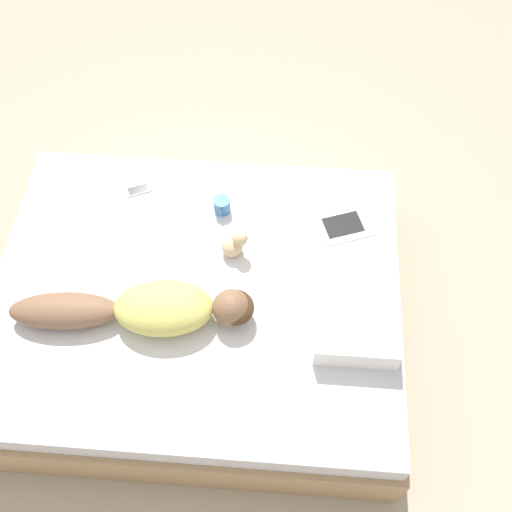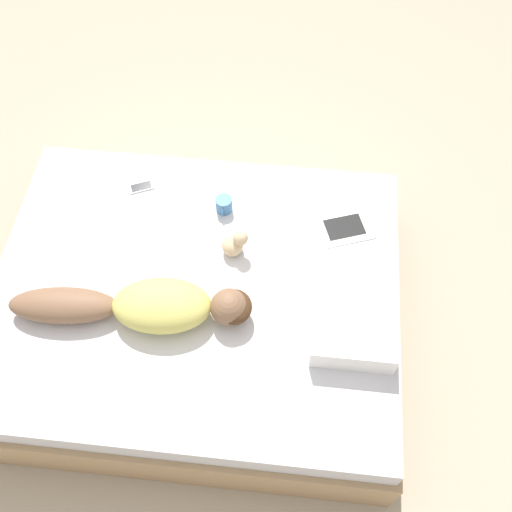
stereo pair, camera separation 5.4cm
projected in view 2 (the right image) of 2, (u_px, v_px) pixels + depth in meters
The scene contains 8 objects.
ground_plane at pixel (202, 328), 3.75m from camera, with size 12.00×12.00×0.00m, color #B7A88E.
bed at pixel (199, 308), 3.52m from camera, with size 1.86×2.29×0.55m.
person at pixel (146, 306), 3.11m from camera, with size 0.36×1.29×0.21m.
open_magazine at pixel (339, 213), 3.54m from camera, with size 0.54×0.45×0.01m.
coffee_mug at pixel (224, 205), 3.51m from camera, with size 0.13×0.10×0.10m.
cell_phone at pixel (141, 187), 3.64m from camera, with size 0.12×0.16×0.01m.
plush_toy at pixel (235, 244), 3.33m from camera, with size 0.13×0.15×0.18m.
pillow at pixel (354, 315), 3.10m from camera, with size 0.56×0.43×0.15m.
Camera 2 is at (1.55, 0.50, 3.42)m, focal length 42.00 mm.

